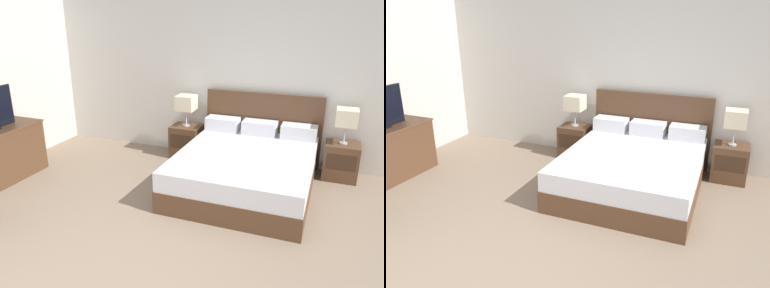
# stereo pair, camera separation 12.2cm
# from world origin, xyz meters

# --- Properties ---
(wall_back) EXTENTS (7.37, 0.06, 2.54)m
(wall_back) POSITION_xyz_m (0.00, 3.66, 1.27)
(wall_back) COLOR beige
(wall_back) RESTS_ON ground
(bed) EXTENTS (1.78, 2.10, 1.11)m
(bed) POSITION_xyz_m (0.50, 2.61, 0.29)
(bed) COLOR brown
(bed) RESTS_ON ground
(nightstand_left) EXTENTS (0.47, 0.41, 0.52)m
(nightstand_left) POSITION_xyz_m (-0.68, 3.37, 0.26)
(nightstand_left) COLOR brown
(nightstand_left) RESTS_ON ground
(nightstand_right) EXTENTS (0.47, 0.41, 0.52)m
(nightstand_right) POSITION_xyz_m (1.69, 3.37, 0.26)
(nightstand_right) COLOR brown
(nightstand_right) RESTS_ON ground
(table_lamp_left) EXTENTS (0.29, 0.29, 0.50)m
(table_lamp_left) POSITION_xyz_m (-0.68, 3.37, 0.90)
(table_lamp_left) COLOR #B7B7BC
(table_lamp_left) RESTS_ON nightstand_left
(table_lamp_right) EXTENTS (0.29, 0.29, 0.50)m
(table_lamp_right) POSITION_xyz_m (1.69, 3.37, 0.90)
(table_lamp_right) COLOR #B7B7BC
(table_lamp_right) RESTS_ON nightstand_right
(dresser) EXTENTS (0.57, 1.34, 0.76)m
(dresser) POSITION_xyz_m (-2.78, 1.53, 0.39)
(dresser) COLOR brown
(dresser) RESTS_ON ground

